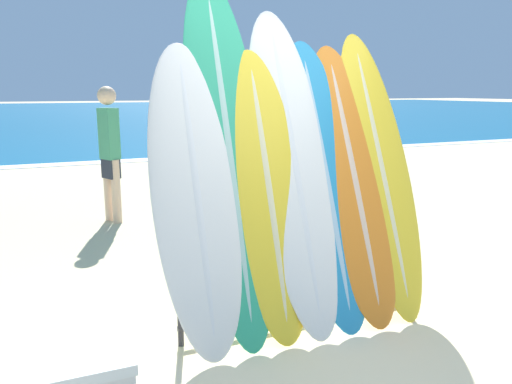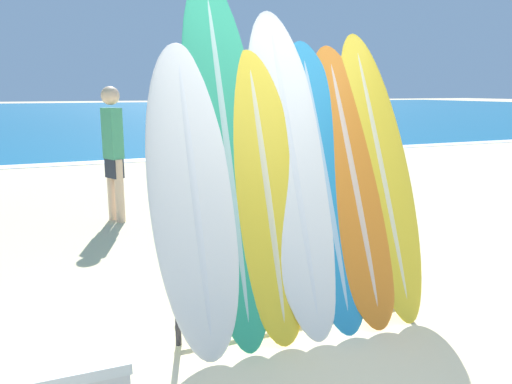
{
  "view_description": "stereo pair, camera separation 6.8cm",
  "coord_description": "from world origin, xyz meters",
  "px_view_note": "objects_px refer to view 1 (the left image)",
  "views": [
    {
      "loc": [
        -1.79,
        -2.3,
        1.7
      ],
      "look_at": [
        -0.14,
        1.55,
        0.84
      ],
      "focal_mm": 35.0,
      "sensor_mm": 36.0,
      "label": 1
    },
    {
      "loc": [
        -1.73,
        -2.33,
        1.7
      ],
      "look_at": [
        -0.14,
        1.55,
        0.84
      ],
      "focal_mm": 35.0,
      "sensor_mm": 36.0,
      "label": 2
    }
  ],
  "objects_px": {
    "surfboard_slot_0": "(196,196)",
    "surfboard_slot_4": "(325,181)",
    "surfboard_slot_6": "(380,171)",
    "person_near_water": "(264,140)",
    "surfboard_slot_3": "(294,167)",
    "person_far_left": "(219,131)",
    "surfboard_slot_2": "(268,193)",
    "surfboard_slot_5": "(353,180)",
    "surfboard_slot_1": "(229,154)",
    "surfboard_rack": "(299,265)",
    "person_mid_beach": "(110,149)"
  },
  "relations": [
    {
      "from": "surfboard_slot_1",
      "to": "person_mid_beach",
      "type": "distance_m",
      "value": 3.43
    },
    {
      "from": "surfboard_rack",
      "to": "surfboard_slot_6",
      "type": "xyz_separation_m",
      "value": [
        0.75,
        0.09,
        0.63
      ]
    },
    {
      "from": "surfboard_slot_3",
      "to": "person_near_water",
      "type": "distance_m",
      "value": 4.0
    },
    {
      "from": "surfboard_slot_5",
      "to": "person_mid_beach",
      "type": "height_order",
      "value": "surfboard_slot_5"
    },
    {
      "from": "surfboard_slot_3",
      "to": "person_far_left",
      "type": "relative_size",
      "value": 1.53
    },
    {
      "from": "surfboard_rack",
      "to": "surfboard_slot_5",
      "type": "relative_size",
      "value": 0.89
    },
    {
      "from": "surfboard_slot_1",
      "to": "surfboard_slot_4",
      "type": "distance_m",
      "value": 0.77
    },
    {
      "from": "surfboard_rack",
      "to": "surfboard_slot_4",
      "type": "height_order",
      "value": "surfboard_slot_4"
    },
    {
      "from": "surfboard_slot_2",
      "to": "surfboard_slot_3",
      "type": "relative_size",
      "value": 0.87
    },
    {
      "from": "surfboard_slot_2",
      "to": "surfboard_slot_5",
      "type": "height_order",
      "value": "surfboard_slot_5"
    },
    {
      "from": "surfboard_slot_3",
      "to": "surfboard_slot_2",
      "type": "bearing_deg",
      "value": -163.48
    },
    {
      "from": "surfboard_slot_5",
      "to": "surfboard_slot_1",
      "type": "bearing_deg",
      "value": 175.55
    },
    {
      "from": "surfboard_slot_4",
      "to": "surfboard_slot_6",
      "type": "bearing_deg",
      "value": 2.19
    },
    {
      "from": "surfboard_slot_4",
      "to": "surfboard_rack",
      "type": "bearing_deg",
      "value": -163.63
    },
    {
      "from": "surfboard_rack",
      "to": "surfboard_slot_1",
      "type": "relative_size",
      "value": 0.72
    },
    {
      "from": "surfboard_slot_4",
      "to": "person_mid_beach",
      "type": "distance_m",
      "value": 3.63
    },
    {
      "from": "surfboard_rack",
      "to": "person_near_water",
      "type": "height_order",
      "value": "person_near_water"
    },
    {
      "from": "surfboard_slot_1",
      "to": "surfboard_slot_3",
      "type": "distance_m",
      "value": 0.5
    },
    {
      "from": "surfboard_rack",
      "to": "surfboard_slot_3",
      "type": "height_order",
      "value": "surfboard_slot_3"
    },
    {
      "from": "surfboard_slot_2",
      "to": "surfboard_slot_1",
      "type": "bearing_deg",
      "value": 156.84
    },
    {
      "from": "surfboard_rack",
      "to": "surfboard_slot_0",
      "type": "xyz_separation_m",
      "value": [
        -0.76,
        0.04,
        0.57
      ]
    },
    {
      "from": "surfboard_slot_2",
      "to": "surfboard_rack",
      "type": "bearing_deg",
      "value": -8.5
    },
    {
      "from": "surfboard_slot_2",
      "to": "surfboard_slot_3",
      "type": "height_order",
      "value": "surfboard_slot_3"
    },
    {
      "from": "surfboard_slot_2",
      "to": "surfboard_slot_4",
      "type": "bearing_deg",
      "value": 4.25
    },
    {
      "from": "surfboard_rack",
      "to": "person_mid_beach",
      "type": "distance_m",
      "value": 3.67
    },
    {
      "from": "surfboard_slot_2",
      "to": "person_far_left",
      "type": "relative_size",
      "value": 1.32
    },
    {
      "from": "person_mid_beach",
      "to": "surfboard_slot_2",
      "type": "bearing_deg",
      "value": -14.99
    },
    {
      "from": "surfboard_slot_1",
      "to": "surfboard_slot_4",
      "type": "relative_size",
      "value": 1.22
    },
    {
      "from": "surfboard_rack",
      "to": "surfboard_slot_5",
      "type": "height_order",
      "value": "surfboard_slot_5"
    },
    {
      "from": "surfboard_slot_0",
      "to": "person_far_left",
      "type": "relative_size",
      "value": 1.34
    },
    {
      "from": "surfboard_slot_5",
      "to": "surfboard_slot_3",
      "type": "bearing_deg",
      "value": 175.28
    },
    {
      "from": "surfboard_slot_1",
      "to": "surfboard_slot_3",
      "type": "height_order",
      "value": "surfboard_slot_1"
    },
    {
      "from": "surfboard_slot_3",
      "to": "surfboard_slot_4",
      "type": "distance_m",
      "value": 0.27
    },
    {
      "from": "surfboard_slot_0",
      "to": "person_near_water",
      "type": "bearing_deg",
      "value": 60.05
    },
    {
      "from": "surfboard_slot_6",
      "to": "surfboard_slot_2",
      "type": "bearing_deg",
      "value": -176.8
    },
    {
      "from": "surfboard_rack",
      "to": "person_near_water",
      "type": "xyz_separation_m",
      "value": [
        1.43,
        3.84,
        0.5
      ]
    },
    {
      "from": "surfboard_slot_2",
      "to": "surfboard_slot_6",
      "type": "bearing_deg",
      "value": 3.2
    },
    {
      "from": "surfboard_slot_6",
      "to": "person_near_water",
      "type": "relative_size",
      "value": 1.24
    },
    {
      "from": "surfboard_slot_5",
      "to": "person_far_left",
      "type": "distance_m",
      "value": 7.31
    },
    {
      "from": "surfboard_rack",
      "to": "surfboard_slot_5",
      "type": "bearing_deg",
      "value": 7.8
    },
    {
      "from": "surfboard_slot_6",
      "to": "person_near_water",
      "type": "height_order",
      "value": "surfboard_slot_6"
    },
    {
      "from": "surfboard_rack",
      "to": "surfboard_slot_4",
      "type": "relative_size",
      "value": 0.88
    },
    {
      "from": "surfboard_slot_0",
      "to": "surfboard_slot_1",
      "type": "xyz_separation_m",
      "value": [
        0.27,
        0.1,
        0.25
      ]
    },
    {
      "from": "surfboard_slot_0",
      "to": "surfboard_slot_4",
      "type": "bearing_deg",
      "value": 1.97
    },
    {
      "from": "surfboard_slot_1",
      "to": "surfboard_slot_5",
      "type": "distance_m",
      "value": 1.0
    },
    {
      "from": "surfboard_slot_4",
      "to": "person_far_left",
      "type": "height_order",
      "value": "surfboard_slot_4"
    },
    {
      "from": "surfboard_rack",
      "to": "person_mid_beach",
      "type": "bearing_deg",
      "value": 103.78
    },
    {
      "from": "person_near_water",
      "to": "person_mid_beach",
      "type": "bearing_deg",
      "value": 160.86
    },
    {
      "from": "surfboard_slot_0",
      "to": "surfboard_slot_4",
      "type": "xyz_separation_m",
      "value": [
        1.0,
        0.03,
        0.03
      ]
    },
    {
      "from": "person_near_water",
      "to": "surfboard_rack",
      "type": "bearing_deg",
      "value": -137.16
    }
  ]
}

